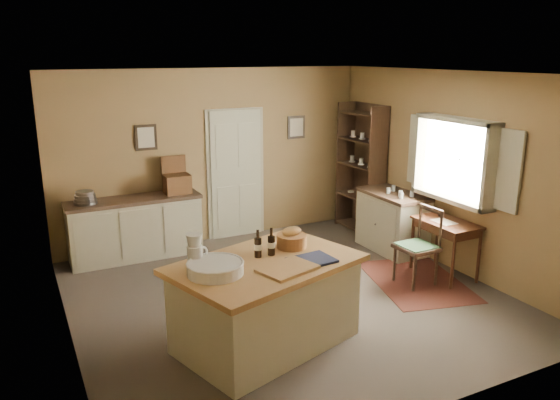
{
  "coord_description": "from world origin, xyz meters",
  "views": [
    {
      "loc": [
        -2.86,
        -5.5,
        2.93
      ],
      "look_at": [
        0.08,
        0.35,
        1.15
      ],
      "focal_mm": 35.0,
      "sensor_mm": 36.0,
      "label": 1
    }
  ],
  "objects_px": {
    "shelving_unit": "(363,169)",
    "work_island": "(265,301)",
    "right_cabinet": "(392,221)",
    "desk_chair": "(416,247)",
    "sideboard": "(136,226)",
    "writing_desk": "(446,229)"
  },
  "relations": [
    {
      "from": "desk_chair",
      "to": "right_cabinet",
      "type": "relative_size",
      "value": 0.89
    },
    {
      "from": "shelving_unit",
      "to": "work_island",
      "type": "bearing_deg",
      "value": -138.73
    },
    {
      "from": "right_cabinet",
      "to": "desk_chair",
      "type": "bearing_deg",
      "value": -114.19
    },
    {
      "from": "desk_chair",
      "to": "shelving_unit",
      "type": "height_order",
      "value": "shelving_unit"
    },
    {
      "from": "desk_chair",
      "to": "shelving_unit",
      "type": "relative_size",
      "value": 0.47
    },
    {
      "from": "writing_desk",
      "to": "shelving_unit",
      "type": "height_order",
      "value": "shelving_unit"
    },
    {
      "from": "work_island",
      "to": "desk_chair",
      "type": "xyz_separation_m",
      "value": [
        2.39,
        0.51,
        0.01
      ]
    },
    {
      "from": "sideboard",
      "to": "writing_desk",
      "type": "bearing_deg",
      "value": -35.66
    },
    {
      "from": "desk_chair",
      "to": "work_island",
      "type": "bearing_deg",
      "value": -170.1
    },
    {
      "from": "work_island",
      "to": "shelving_unit",
      "type": "xyz_separation_m",
      "value": [
        3.07,
        2.69,
        0.58
      ]
    },
    {
      "from": "writing_desk",
      "to": "right_cabinet",
      "type": "xyz_separation_m",
      "value": [
        -0.0,
        1.12,
        -0.21
      ]
    },
    {
      "from": "right_cabinet",
      "to": "work_island",
      "type": "bearing_deg",
      "value": -150.27
    },
    {
      "from": "sideboard",
      "to": "right_cabinet",
      "type": "relative_size",
      "value": 1.71
    },
    {
      "from": "sideboard",
      "to": "writing_desk",
      "type": "height_order",
      "value": "sideboard"
    },
    {
      "from": "work_island",
      "to": "sideboard",
      "type": "xyz_separation_m",
      "value": [
        -0.63,
        3.08,
        -0.0
      ]
    },
    {
      "from": "work_island",
      "to": "desk_chair",
      "type": "relative_size",
      "value": 2.12
    },
    {
      "from": "writing_desk",
      "to": "right_cabinet",
      "type": "distance_m",
      "value": 1.14
    },
    {
      "from": "sideboard",
      "to": "right_cabinet",
      "type": "distance_m",
      "value": 3.82
    },
    {
      "from": "writing_desk",
      "to": "right_cabinet",
      "type": "bearing_deg",
      "value": 90.01
    },
    {
      "from": "shelving_unit",
      "to": "writing_desk",
      "type": "bearing_deg",
      "value": -94.14
    },
    {
      "from": "writing_desk",
      "to": "desk_chair",
      "type": "distance_m",
      "value": 0.55
    },
    {
      "from": "work_island",
      "to": "writing_desk",
      "type": "bearing_deg",
      "value": -6.43
    }
  ]
}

